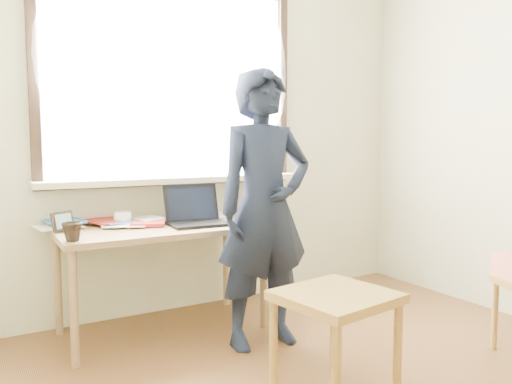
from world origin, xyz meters
TOP-DOWN VIEW (x-y plane):
  - room_shell at (-0.02, 0.20)m, footprint 3.52×4.02m
  - desk at (-0.42, 1.63)m, footprint 1.24×0.62m
  - laptop at (-0.20, 1.60)m, footprint 0.37×0.31m
  - mug_white at (-0.62, 1.79)m, footprint 0.15×0.15m
  - mug_dark at (-0.98, 1.42)m, footprint 0.15×0.15m
  - mouse at (0.09, 1.53)m, footprint 0.08×0.06m
  - desk_clutter at (-0.69, 1.80)m, footprint 0.86×0.55m
  - book_a at (-0.75, 1.86)m, footprint 0.23×0.29m
  - book_b at (0.02, 1.88)m, footprint 0.27×0.28m
  - picture_frame at (-0.98, 1.73)m, footprint 0.13×0.08m
  - work_chair at (0.00, 0.45)m, footprint 0.55×0.53m
  - person at (0.03, 1.14)m, footprint 0.61×0.41m

SIDE VIEW (x-z plane):
  - work_chair at x=0.00m, z-range 0.17..0.66m
  - desk at x=-0.42m, z-range 0.26..0.93m
  - book_b at x=0.02m, z-range 0.67..0.68m
  - book_a at x=-0.75m, z-range 0.67..0.69m
  - mouse at x=0.09m, z-range 0.67..0.70m
  - desk_clutter at x=-0.69m, z-range 0.66..0.71m
  - mug_white at x=-0.62m, z-range 0.67..0.75m
  - mug_dark at x=-0.98m, z-range 0.67..0.77m
  - picture_frame at x=-0.98m, z-range 0.67..0.78m
  - laptop at x=-0.20m, z-range 0.60..0.85m
  - person at x=0.03m, z-range 0.00..1.61m
  - room_shell at x=-0.02m, z-range 0.33..2.94m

